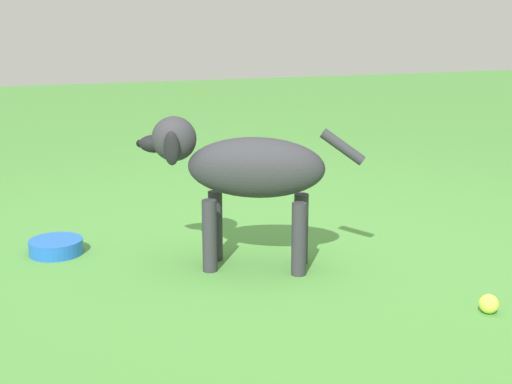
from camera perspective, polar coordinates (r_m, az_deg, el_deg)
ground at (r=2.95m, az=2.10°, el=-5.65°), size 14.00×14.00×0.00m
dog at (r=2.83m, az=-1.03°, el=1.73°), size 0.44×0.81×0.59m
tennis_ball_1 at (r=2.62m, az=17.45°, el=-8.20°), size 0.07×0.07×0.07m
water_bowl at (r=3.18m, az=-15.11°, el=-4.07°), size 0.22×0.22×0.06m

